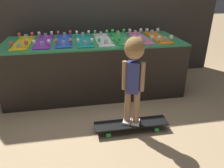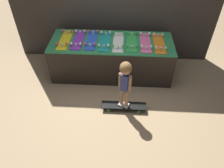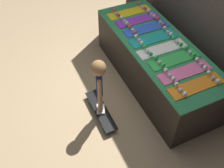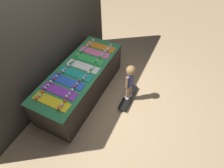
{
  "view_description": "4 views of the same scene",
  "coord_description": "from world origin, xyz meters",
  "px_view_note": "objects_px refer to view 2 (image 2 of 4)",
  "views": [
    {
      "loc": [
        -0.26,
        -2.35,
        1.43
      ],
      "look_at": [
        0.12,
        -0.21,
        0.41
      ],
      "focal_mm": 35.0,
      "sensor_mm": 36.0,
      "label": 1
    },
    {
      "loc": [
        0.22,
        -3.09,
        2.87
      ],
      "look_at": [
        0.05,
        -0.27,
        0.35
      ],
      "focal_mm": 35.0,
      "sensor_mm": 36.0,
      "label": 2
    },
    {
      "loc": [
        2.38,
        -1.31,
        3.03
      ],
      "look_at": [
        0.13,
        -0.28,
        0.38
      ],
      "focal_mm": 42.0,
      "sensor_mm": 36.0,
      "label": 3
    },
    {
      "loc": [
        -2.07,
        -1.22,
        3.18
      ],
      "look_at": [
        0.16,
        -0.17,
        0.46
      ],
      "focal_mm": 28.0,
      "sensor_mm": 36.0,
      "label": 4
    }
  ],
  "objects_px": {
    "skateboard_green_on_rack": "(132,41)",
    "child": "(125,77)",
    "skateboard_on_floor": "(124,106)",
    "skateboard_yellow_on_rack": "(65,39)",
    "skateboard_white_on_rack": "(118,42)",
    "skateboard_pink_on_rack": "(145,42)",
    "skateboard_teal_on_rack": "(105,41)",
    "skateboard_orange_on_rack": "(159,43)",
    "skateboard_blue_on_rack": "(92,40)",
    "skateboard_purple_on_rack": "(78,39)"
  },
  "relations": [
    {
      "from": "skateboard_white_on_rack",
      "to": "skateboard_green_on_rack",
      "type": "xyz_separation_m",
      "value": [
        0.25,
        0.03,
        0.0
      ]
    },
    {
      "from": "skateboard_blue_on_rack",
      "to": "skateboard_teal_on_rack",
      "type": "relative_size",
      "value": 1.0
    },
    {
      "from": "skateboard_orange_on_rack",
      "to": "child",
      "type": "relative_size",
      "value": 0.79
    },
    {
      "from": "skateboard_yellow_on_rack",
      "to": "skateboard_pink_on_rack",
      "type": "relative_size",
      "value": 1.0
    },
    {
      "from": "skateboard_white_on_rack",
      "to": "skateboard_pink_on_rack",
      "type": "height_order",
      "value": "same"
    },
    {
      "from": "skateboard_teal_on_rack",
      "to": "skateboard_orange_on_rack",
      "type": "relative_size",
      "value": 1.0
    },
    {
      "from": "skateboard_on_floor",
      "to": "skateboard_purple_on_rack",
      "type": "bearing_deg",
      "value": 131.02
    },
    {
      "from": "skateboard_teal_on_rack",
      "to": "skateboard_green_on_rack",
      "type": "relative_size",
      "value": 1.0
    },
    {
      "from": "skateboard_purple_on_rack",
      "to": "skateboard_green_on_rack",
      "type": "bearing_deg",
      "value": -0.58
    },
    {
      "from": "skateboard_white_on_rack",
      "to": "skateboard_pink_on_rack",
      "type": "xyz_separation_m",
      "value": [
        0.51,
        0.02,
        0.0
      ]
    },
    {
      "from": "skateboard_blue_on_rack",
      "to": "skateboard_pink_on_rack",
      "type": "distance_m",
      "value": 1.01
    },
    {
      "from": "child",
      "to": "skateboard_green_on_rack",
      "type": "bearing_deg",
      "value": 105.89
    },
    {
      "from": "skateboard_blue_on_rack",
      "to": "skateboard_white_on_rack",
      "type": "bearing_deg",
      "value": -5.07
    },
    {
      "from": "skateboard_green_on_rack",
      "to": "child",
      "type": "distance_m",
      "value": 1.03
    },
    {
      "from": "skateboard_yellow_on_rack",
      "to": "skateboard_purple_on_rack",
      "type": "xyz_separation_m",
      "value": [
        0.25,
        0.02,
        0.0
      ]
    },
    {
      "from": "skateboard_teal_on_rack",
      "to": "skateboard_white_on_rack",
      "type": "xyz_separation_m",
      "value": [
        0.25,
        -0.01,
        0.0
      ]
    },
    {
      "from": "skateboard_blue_on_rack",
      "to": "skateboard_white_on_rack",
      "type": "relative_size",
      "value": 1.0
    },
    {
      "from": "skateboard_teal_on_rack",
      "to": "skateboard_pink_on_rack",
      "type": "height_order",
      "value": "same"
    },
    {
      "from": "skateboard_yellow_on_rack",
      "to": "skateboard_purple_on_rack",
      "type": "height_order",
      "value": "same"
    },
    {
      "from": "skateboard_purple_on_rack",
      "to": "skateboard_teal_on_rack",
      "type": "relative_size",
      "value": 1.0
    },
    {
      "from": "skateboard_green_on_rack",
      "to": "skateboard_orange_on_rack",
      "type": "height_order",
      "value": "same"
    },
    {
      "from": "skateboard_orange_on_rack",
      "to": "skateboard_on_floor",
      "type": "height_order",
      "value": "skateboard_orange_on_rack"
    },
    {
      "from": "skateboard_yellow_on_rack",
      "to": "child",
      "type": "distance_m",
      "value": 1.54
    },
    {
      "from": "skateboard_white_on_rack",
      "to": "skateboard_pink_on_rack",
      "type": "relative_size",
      "value": 1.0
    },
    {
      "from": "skateboard_white_on_rack",
      "to": "skateboard_green_on_rack",
      "type": "distance_m",
      "value": 0.25
    },
    {
      "from": "skateboard_pink_on_rack",
      "to": "skateboard_yellow_on_rack",
      "type": "bearing_deg",
      "value": 179.91
    },
    {
      "from": "skateboard_yellow_on_rack",
      "to": "skateboard_pink_on_rack",
      "type": "xyz_separation_m",
      "value": [
        1.52,
        -0.0,
        0.0
      ]
    },
    {
      "from": "skateboard_yellow_on_rack",
      "to": "skateboard_purple_on_rack",
      "type": "relative_size",
      "value": 1.0
    },
    {
      "from": "skateboard_orange_on_rack",
      "to": "skateboard_green_on_rack",
      "type": "bearing_deg",
      "value": 176.51
    },
    {
      "from": "skateboard_yellow_on_rack",
      "to": "skateboard_purple_on_rack",
      "type": "bearing_deg",
      "value": 5.12
    },
    {
      "from": "skateboard_orange_on_rack",
      "to": "child",
      "type": "height_order",
      "value": "child"
    },
    {
      "from": "skateboard_blue_on_rack",
      "to": "child",
      "type": "distance_m",
      "value": 1.23
    },
    {
      "from": "skateboard_on_floor",
      "to": "skateboard_yellow_on_rack",
      "type": "bearing_deg",
      "value": 138.71
    },
    {
      "from": "skateboard_teal_on_rack",
      "to": "skateboard_on_floor",
      "type": "relative_size",
      "value": 0.93
    },
    {
      "from": "skateboard_pink_on_rack",
      "to": "skateboard_blue_on_rack",
      "type": "bearing_deg",
      "value": 178.31
    },
    {
      "from": "skateboard_white_on_rack",
      "to": "child",
      "type": "height_order",
      "value": "child"
    },
    {
      "from": "skateboard_yellow_on_rack",
      "to": "skateboard_on_floor",
      "type": "xyz_separation_m",
      "value": [
        1.16,
        -1.02,
        -0.67
      ]
    },
    {
      "from": "skateboard_pink_on_rack",
      "to": "skateboard_on_floor",
      "type": "distance_m",
      "value": 1.27
    },
    {
      "from": "skateboard_green_on_rack",
      "to": "skateboard_on_floor",
      "type": "relative_size",
      "value": 0.93
    },
    {
      "from": "skateboard_pink_on_rack",
      "to": "skateboard_on_floor",
      "type": "height_order",
      "value": "skateboard_pink_on_rack"
    },
    {
      "from": "skateboard_teal_on_rack",
      "to": "skateboard_pink_on_rack",
      "type": "bearing_deg",
      "value": 0.16
    },
    {
      "from": "skateboard_blue_on_rack",
      "to": "skateboard_orange_on_rack",
      "type": "height_order",
      "value": "same"
    },
    {
      "from": "skateboard_on_floor",
      "to": "skateboard_orange_on_rack",
      "type": "bearing_deg",
      "value": 58.33
    },
    {
      "from": "skateboard_on_floor",
      "to": "child",
      "type": "xyz_separation_m",
      "value": [
        0.0,
        -0.0,
        0.65
      ]
    },
    {
      "from": "skateboard_orange_on_rack",
      "to": "skateboard_pink_on_rack",
      "type": "bearing_deg",
      "value": 176.36
    },
    {
      "from": "skateboard_yellow_on_rack",
      "to": "skateboard_white_on_rack",
      "type": "bearing_deg",
      "value": -0.98
    },
    {
      "from": "skateboard_white_on_rack",
      "to": "skateboard_pink_on_rack",
      "type": "distance_m",
      "value": 0.51
    },
    {
      "from": "skateboard_orange_on_rack",
      "to": "child",
      "type": "xyz_separation_m",
      "value": [
        -0.62,
        -1.0,
        -0.02
      ]
    },
    {
      "from": "skateboard_teal_on_rack",
      "to": "skateboard_orange_on_rack",
      "type": "bearing_deg",
      "value": -0.79
    },
    {
      "from": "skateboard_orange_on_rack",
      "to": "child",
      "type": "distance_m",
      "value": 1.17
    }
  ]
}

